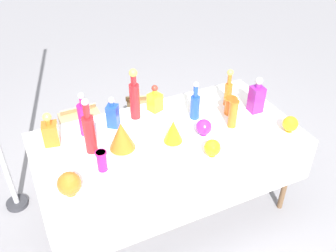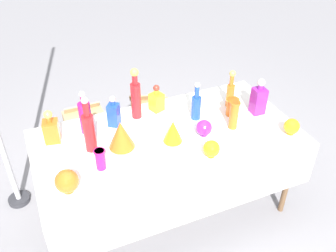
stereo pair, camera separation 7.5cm
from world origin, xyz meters
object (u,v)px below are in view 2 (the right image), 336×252
Objects in this scene: round_bowl_0 at (211,149)px; round_bowl_2 at (204,128)px; slender_vase_2 at (234,114)px; fluted_vase_1 at (173,131)px; tall_bottle_0 at (85,116)px; tall_bottle_1 at (89,130)px; fluted_vase_0 at (121,135)px; cardboard_box_behind_right at (150,121)px; round_bowl_1 at (67,181)px; square_decanter_1 at (259,99)px; tall_bottle_4 at (136,96)px; slender_vase_0 at (100,159)px; round_bowl_3 at (292,126)px; square_decanter_2 at (114,113)px; tall_bottle_3 at (196,105)px; cardboard_box_behind_left at (87,130)px; tall_bottle_2 at (231,91)px; square_decanter_3 at (157,100)px; square_decanter_0 at (51,129)px; slender_vase_1 at (232,106)px.

round_bowl_0 and round_bowl_2 have the same top height.
slender_vase_2 reaches higher than fluted_vase_1.
tall_bottle_0 is at bearing 145.81° from fluted_vase_1.
tall_bottle_1 is at bearing -95.31° from tall_bottle_0.
fluted_vase_0 is 1.32m from cardboard_box_behind_right.
tall_bottle_0 is 0.61m from round_bowl_1.
square_decanter_1 is 1.39× the size of fluted_vase_0.
slender_vase_0 is at bearing -131.16° from tall_bottle_4.
fluted_vase_1 is 0.88m from round_bowl_3.
square_decanter_2 reaches higher than round_bowl_3.
tall_bottle_3 reaches higher than cardboard_box_behind_left.
cardboard_box_behind_right is (-0.40, 0.80, -0.70)m from tall_bottle_2.
square_decanter_3 is at bearing 36.85° from round_bowl_1.
square_decanter_1 is at bearing -2.72° from tall_bottle_1.
slender_vase_2 is (1.27, -0.37, 0.02)m from square_decanter_0.
tall_bottle_0 is 0.41m from tall_bottle_4.
tall_bottle_1 is 0.22m from fluted_vase_0.
cardboard_box_behind_left is at bearing 109.60° from fluted_vase_1.
square_decanter_0 is at bearing -178.40° from square_decanter_2.
square_decanter_3 is 1.27× the size of fluted_vase_1.
fluted_vase_1 is (0.55, -0.15, -0.08)m from tall_bottle_1.
square_decanter_0 is (-1.40, 0.09, -0.03)m from tall_bottle_2.
round_bowl_2 is at bearing -169.40° from square_decanter_1.
tall_bottle_0 reaches higher than square_decanter_2.
slender_vase_0 is at bearing -176.10° from round_bowl_2.
slender_vase_2 reaches higher than fluted_vase_0.
tall_bottle_3 reaches higher than square_decanter_0.
tall_bottle_1 is at bearing -97.28° from cardboard_box_behind_left.
tall_bottle_3 is 1.46× the size of fluted_vase_0.
fluted_vase_1 is at bearing -157.34° from tall_bottle_2.
square_decanter_0 is 2.05× the size of round_bowl_2.
cardboard_box_behind_right is at bearing 91.41° from round_bowl_2.
square_decanter_0 is at bearing 138.36° from tall_bottle_1.
slender_vase_2 is 1.03× the size of fluted_vase_0.
square_decanter_3 is 0.49× the size of cardboard_box_behind_right.
round_bowl_0 is at bearing -31.51° from fluted_vase_0.
tall_bottle_4 reaches higher than round_bowl_3.
cardboard_box_behind_left is at bearing 131.27° from round_bowl_3.
square_decanter_3 reaches higher than slender_vase_2.
fluted_vase_0 reaches higher than round_bowl_1.
tall_bottle_0 reaches higher than tall_bottle_2.
fluted_vase_1 reaches higher than round_bowl_1.
square_decanter_2 is 1.71× the size of slender_vase_0.
square_decanter_2 is at bearing 1.60° from square_decanter_0.
fluted_vase_1 is at bearing -70.40° from cardboard_box_behind_left.
slender_vase_0 is (-1.16, -0.33, -0.05)m from tall_bottle_2.
tall_bottle_0 reaches higher than slender_vase_1.
round_bowl_0 is (0.71, -0.61, -0.07)m from tall_bottle_0.
round_bowl_2 reaches higher than cardboard_box_behind_right.
cardboard_box_behind_right is (-0.07, 0.86, -0.69)m from tall_bottle_3.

